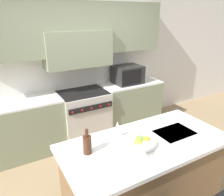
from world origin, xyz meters
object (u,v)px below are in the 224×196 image
at_px(microwave, 127,75).
at_px(wine_bottle, 87,144).
at_px(fruit_bowl, 141,142).
at_px(range_stove, 84,115).
at_px(wine_glass_near, 143,147).
at_px(wine_glass_far, 118,127).

distance_m(microwave, wine_bottle, 2.34).
distance_m(wine_bottle, fruit_bowl, 0.57).
height_order(range_stove, wine_bottle, wine_bottle).
distance_m(wine_bottle, wine_glass_near, 0.54).
xyz_separation_m(microwave, wine_bottle, (-1.60, -1.71, -0.09)).
height_order(microwave, fruit_bowl, microwave).
xyz_separation_m(microwave, wine_glass_far, (-1.19, -1.60, -0.06)).
height_order(wine_bottle, wine_glass_far, wine_bottle).
xyz_separation_m(range_stove, fruit_bowl, (-0.10, -1.85, 0.49)).
distance_m(microwave, wine_glass_far, 2.00).
relative_size(range_stove, wine_glass_near, 4.56).
height_order(wine_bottle, fruit_bowl, wine_bottle).
xyz_separation_m(range_stove, wine_bottle, (-0.65, -1.69, 0.55)).
height_order(wine_bottle, wine_glass_near, wine_bottle).
distance_m(wine_glass_near, fruit_bowl, 0.25).
bearing_deg(microwave, wine_glass_near, -119.91).
bearing_deg(wine_bottle, fruit_bowl, -16.00).
xyz_separation_m(range_stove, wine_glass_near, (-0.23, -2.04, 0.59)).
height_order(wine_glass_near, fruit_bowl, wine_glass_near).
relative_size(wine_bottle, wine_glass_near, 1.33).
bearing_deg(wine_bottle, wine_glass_near, -39.86).
height_order(wine_glass_near, wine_glass_far, same).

